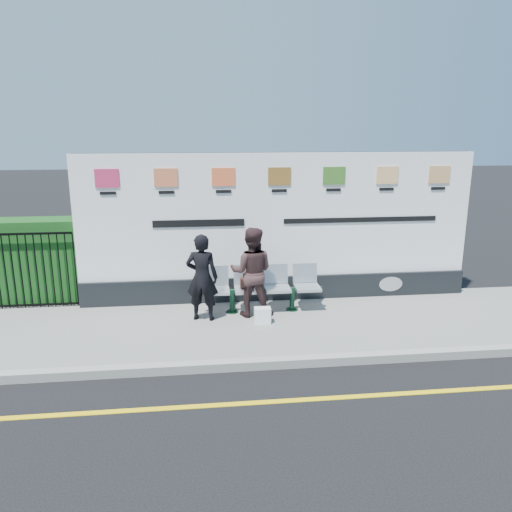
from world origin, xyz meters
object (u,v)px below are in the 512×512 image
at_px(billboard, 278,238).
at_px(woman_right, 252,272).
at_px(bench, 262,299).
at_px(woman_left, 202,277).

height_order(billboard, woman_right, billboard).
height_order(billboard, bench, billboard).
relative_size(billboard, woman_left, 4.91).
bearing_deg(bench, woman_right, -143.37).
relative_size(bench, woman_right, 1.32).
distance_m(billboard, woman_left, 1.93).
xyz_separation_m(bench, woman_right, (-0.23, -0.17, 0.61)).
xyz_separation_m(billboard, woman_left, (-1.57, -1.01, -0.49)).
bearing_deg(bench, woman_left, -165.58).
xyz_separation_m(billboard, bench, (-0.41, -0.73, -1.06)).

